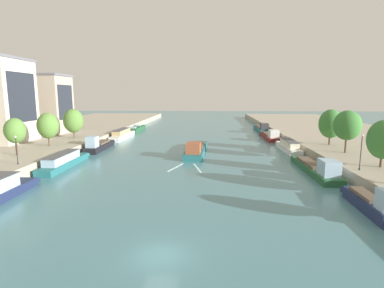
# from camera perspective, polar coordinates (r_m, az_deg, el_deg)

# --- Properties ---
(ground_plane) EXTENTS (400.00, 400.00, 0.00)m
(ground_plane) POSITION_cam_1_polar(r_m,az_deg,el_deg) (24.18, -6.00, -20.23)
(ground_plane) COLOR teal
(quay_left) EXTENTS (36.00, 170.00, 1.87)m
(quay_left) POSITION_cam_1_polar(r_m,az_deg,el_deg) (88.24, -26.57, 1.22)
(quay_left) COLOR #A89E89
(quay_left) RESTS_ON ground
(quay_right) EXTENTS (36.00, 170.00, 1.87)m
(quay_right) POSITION_cam_1_polar(r_m,az_deg,el_deg) (84.90, 28.96, 0.75)
(quay_right) COLOR #A89E89
(quay_right) RESTS_ON ground
(barge_midriver) EXTENTS (4.36, 18.61, 3.01)m
(barge_midriver) POSITION_cam_1_polar(r_m,az_deg,el_deg) (61.56, 0.77, -0.95)
(barge_midriver) COLOR #23666B
(barge_midriver) RESTS_ON ground
(wake_behind_barge) EXTENTS (5.59, 6.03, 0.03)m
(wake_behind_barge) POSITION_cam_1_polar(r_m,az_deg,el_deg) (49.73, -1.08, -4.49)
(wake_behind_barge) COLOR silver
(wake_behind_barge) RESTS_ON ground
(moored_boat_left_downstream) EXTENTS (2.86, 14.99, 2.38)m
(moored_boat_left_downstream) POSITION_cam_1_polar(r_m,az_deg,el_deg) (54.43, -23.10, -2.98)
(moored_boat_left_downstream) COLOR #23666B
(moored_boat_left_downstream) RESTS_ON ground
(moored_boat_left_near) EXTENTS (2.92, 13.28, 3.43)m
(moored_boat_left_near) POSITION_cam_1_polar(r_m,az_deg,el_deg) (68.54, -17.23, -0.23)
(moored_boat_left_near) COLOR black
(moored_boat_left_near) RESTS_ON ground
(moored_boat_left_upstream) EXTENTS (2.97, 15.94, 2.62)m
(moored_boat_left_upstream) POSITION_cam_1_polar(r_m,az_deg,el_deg) (84.66, -13.07, 1.78)
(moored_boat_left_upstream) COLOR silver
(moored_boat_left_upstream) RESTS_ON ground
(moored_boat_left_gap_after) EXTENTS (3.14, 15.42, 2.37)m
(moored_boat_left_gap_after) POSITION_cam_1_polar(r_m,az_deg,el_deg) (102.24, -10.44, 2.88)
(moored_boat_left_gap_after) COLOR #235633
(moored_boat_left_gap_after) RESTS_ON ground
(moored_boat_right_near) EXTENTS (2.17, 10.09, 3.30)m
(moored_boat_right_near) POSITION_cam_1_polar(r_m,az_deg,el_deg) (36.26, 30.67, -9.53)
(moored_boat_right_near) COLOR #1E284C
(moored_boat_right_near) RESTS_ON ground
(moored_boat_right_downstream) EXTENTS (3.03, 16.85, 3.10)m
(moored_boat_right_downstream) POSITION_cam_1_polar(r_m,az_deg,el_deg) (49.68, 22.52, -4.20)
(moored_boat_right_downstream) COLOR #235633
(moored_boat_right_downstream) RESTS_ON ground
(moored_boat_right_midway) EXTENTS (2.44, 14.11, 2.52)m
(moored_boat_right_midway) POSITION_cam_1_polar(r_m,az_deg,el_deg) (66.86, 17.80, -0.44)
(moored_boat_right_midway) COLOR silver
(moored_boat_right_midway) RESTS_ON ground
(moored_boat_right_upstream) EXTENTS (3.16, 15.88, 2.97)m
(moored_boat_right_upstream) POSITION_cam_1_polar(r_m,az_deg,el_deg) (83.98, 14.57, 1.50)
(moored_boat_right_upstream) COLOR maroon
(moored_boat_right_upstream) RESTS_ON ground
(moored_boat_right_lone) EXTENTS (3.42, 16.77, 3.07)m
(moored_boat_right_lone) POSITION_cam_1_polar(r_m,az_deg,el_deg) (100.98, 13.06, 2.88)
(moored_boat_right_lone) COLOR #23666B
(moored_boat_right_lone) RESTS_ON ground
(tree_left_nearest) EXTENTS (3.37, 3.37, 6.25)m
(tree_left_nearest) POSITION_cam_1_polar(r_m,az_deg,el_deg) (57.66, -30.50, 2.17)
(tree_left_nearest) COLOR brown
(tree_left_nearest) RESTS_ON quay_left
(tree_left_end_of_row) EXTENTS (4.08, 4.08, 6.53)m
(tree_left_end_of_row) POSITION_cam_1_polar(r_m,az_deg,el_deg) (65.50, -25.61, 3.15)
(tree_left_end_of_row) COLOR brown
(tree_left_end_of_row) RESTS_ON quay_left
(tree_left_far) EXTENTS (4.50, 4.50, 6.77)m
(tree_left_far) POSITION_cam_1_polar(r_m,az_deg,el_deg) (75.37, -21.55, 4.10)
(tree_left_far) COLOR brown
(tree_left_far) RESTS_ON quay_left
(tree_right_second) EXTENTS (4.19, 4.19, 6.62)m
(tree_right_second) POSITION_cam_1_polar(r_m,az_deg,el_deg) (49.21, 32.46, 0.72)
(tree_right_second) COLOR brown
(tree_right_second) RESTS_ON quay_right
(tree_right_nearest) EXTENTS (4.60, 4.60, 7.37)m
(tree_right_nearest) POSITION_cam_1_polar(r_m,az_deg,el_deg) (58.44, 27.33, 3.15)
(tree_right_nearest) COLOR brown
(tree_right_nearest) RESTS_ON quay_right
(tree_right_third) EXTENTS (4.55, 4.55, 7.14)m
(tree_right_third) POSITION_cam_1_polar(r_m,az_deg,el_deg) (66.37, 24.76, 3.50)
(tree_right_third) COLOR brown
(tree_right_third) RESTS_ON quay_right
(lamppost_left_bank) EXTENTS (0.28, 0.28, 4.16)m
(lamppost_left_bank) POSITION_cam_1_polar(r_m,az_deg,el_deg) (50.42, -30.27, -0.77)
(lamppost_left_bank) COLOR black
(lamppost_left_bank) RESTS_ON quay_left
(lamppost_right_bank) EXTENTS (0.28, 0.28, 4.85)m
(lamppost_right_bank) POSITION_cam_1_polar(r_m,az_deg,el_deg) (46.04, 29.35, -1.09)
(lamppost_right_bank) COLOR black
(lamppost_right_bank) RESTS_ON quay_right
(building_left_tall) EXTENTS (16.17, 10.07, 15.17)m
(building_left_tall) POSITION_cam_1_polar(r_m,az_deg,el_deg) (89.30, -27.35, 6.76)
(building_left_tall) COLOR #B2A38E
(building_left_tall) RESTS_ON quay_left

